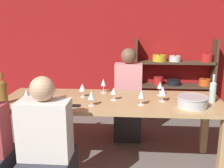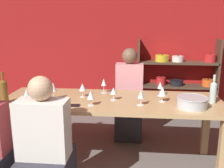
{
  "view_description": "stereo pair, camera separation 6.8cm",
  "coord_description": "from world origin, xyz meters",
  "px_view_note": "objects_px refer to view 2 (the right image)",
  "views": [
    {
      "loc": [
        0.12,
        -1.02,
        1.61
      ],
      "look_at": [
        -0.09,
        1.79,
        0.91
      ],
      "focal_mm": 42.0,
      "sensor_mm": 36.0,
      "label": 1
    },
    {
      "loc": [
        0.18,
        -1.02,
        1.61
      ],
      "look_at": [
        -0.09,
        1.79,
        0.91
      ],
      "focal_mm": 42.0,
      "sensor_mm": 36.0,
      "label": 2
    }
  ],
  "objects_px": {
    "dining_table": "(111,108)",
    "wine_glass_white_d": "(104,83)",
    "wine_glass_white_a": "(53,88)",
    "wine_glass_red_c": "(91,95)",
    "wine_bottle_green": "(4,90)",
    "wine_glass_empty_b": "(114,91)",
    "person_far_a": "(129,105)",
    "shelf_unit": "(177,86)",
    "wine_glass_white_b": "(83,87)",
    "wine_glass_empty_a": "(163,92)",
    "wine_glass_red_b": "(47,81)",
    "cell_phone": "(72,105)",
    "wine_glass_red_a": "(33,93)",
    "wine_glass_empty_c": "(160,86)",
    "wine_bottle_dark": "(213,92)",
    "wine_glass_red_d": "(141,95)",
    "mixing_bowl": "(192,102)",
    "person_near_b": "(45,160)",
    "wine_glass_white_c": "(27,93)"
  },
  "relations": [
    {
      "from": "dining_table",
      "to": "wine_glass_white_d",
      "type": "relative_size",
      "value": 13.87
    },
    {
      "from": "wine_glass_white_a",
      "to": "wine_glass_red_c",
      "type": "height_order",
      "value": "wine_glass_white_a"
    },
    {
      "from": "wine_glass_white_a",
      "to": "wine_bottle_green",
      "type": "bearing_deg",
      "value": -159.25
    },
    {
      "from": "wine_glass_empty_b",
      "to": "person_far_a",
      "type": "bearing_deg",
      "value": 78.87
    },
    {
      "from": "shelf_unit",
      "to": "wine_glass_white_b",
      "type": "distance_m",
      "value": 2.32
    },
    {
      "from": "wine_glass_empty_a",
      "to": "wine_glass_red_b",
      "type": "distance_m",
      "value": 1.43
    },
    {
      "from": "shelf_unit",
      "to": "wine_glass_white_b",
      "type": "xyz_separation_m",
      "value": [
        -1.32,
        -1.86,
        0.41
      ]
    },
    {
      "from": "wine_glass_white_a",
      "to": "cell_phone",
      "type": "xyz_separation_m",
      "value": [
        0.26,
        -0.21,
        -0.12
      ]
    },
    {
      "from": "wine_glass_white_b",
      "to": "wine_glass_red_c",
      "type": "xyz_separation_m",
      "value": [
        0.14,
        -0.29,
        -0.0
      ]
    },
    {
      "from": "wine_bottle_green",
      "to": "wine_glass_red_a",
      "type": "bearing_deg",
      "value": -8.11
    },
    {
      "from": "wine_glass_empty_c",
      "to": "wine_glass_red_a",
      "type": "bearing_deg",
      "value": -160.64
    },
    {
      "from": "wine_glass_red_a",
      "to": "wine_glass_white_a",
      "type": "xyz_separation_m",
      "value": [
        0.14,
        0.22,
        0.0
      ]
    },
    {
      "from": "wine_glass_empty_a",
      "to": "wine_glass_white_a",
      "type": "bearing_deg",
      "value": -179.16
    },
    {
      "from": "wine_bottle_dark",
      "to": "wine_glass_white_b",
      "type": "relative_size",
      "value": 1.95
    },
    {
      "from": "wine_glass_red_d",
      "to": "mixing_bowl",
      "type": "bearing_deg",
      "value": -3.0
    },
    {
      "from": "dining_table",
      "to": "wine_glass_empty_a",
      "type": "relative_size",
      "value": 14.85
    },
    {
      "from": "dining_table",
      "to": "wine_glass_red_a",
      "type": "height_order",
      "value": "wine_glass_red_a"
    },
    {
      "from": "cell_phone",
      "to": "person_far_a",
      "type": "relative_size",
      "value": 0.12
    },
    {
      "from": "wine_glass_red_d",
      "to": "cell_phone",
      "type": "height_order",
      "value": "wine_glass_red_d"
    },
    {
      "from": "wine_glass_white_d",
      "to": "wine_glass_red_a",
      "type": "bearing_deg",
      "value": -141.26
    },
    {
      "from": "wine_glass_empty_c",
      "to": "person_near_b",
      "type": "relative_size",
      "value": 0.14
    },
    {
      "from": "wine_glass_red_a",
      "to": "cell_phone",
      "type": "height_order",
      "value": "wine_glass_red_a"
    },
    {
      "from": "wine_glass_white_b",
      "to": "wine_glass_white_d",
      "type": "bearing_deg",
      "value": 41.31
    },
    {
      "from": "wine_glass_red_b",
      "to": "person_far_a",
      "type": "relative_size",
      "value": 0.12
    },
    {
      "from": "mixing_bowl",
      "to": "wine_glass_red_c",
      "type": "bearing_deg",
      "value": -178.09
    },
    {
      "from": "wine_glass_white_b",
      "to": "wine_glass_red_c",
      "type": "distance_m",
      "value": 0.33
    },
    {
      "from": "wine_glass_white_d",
      "to": "cell_phone",
      "type": "bearing_deg",
      "value": -116.35
    },
    {
      "from": "wine_glass_white_a",
      "to": "dining_table",
      "type": "bearing_deg",
      "value": 3.48
    },
    {
      "from": "wine_glass_empty_c",
      "to": "wine_glass_red_c",
      "type": "relative_size",
      "value": 1.06
    },
    {
      "from": "cell_phone",
      "to": "wine_glass_red_a",
      "type": "bearing_deg",
      "value": -178.43
    },
    {
      "from": "wine_glass_white_b",
      "to": "person_far_a",
      "type": "bearing_deg",
      "value": 52.53
    },
    {
      "from": "mixing_bowl",
      "to": "person_near_b",
      "type": "xyz_separation_m",
      "value": [
        -1.32,
        -0.55,
        -0.4
      ]
    },
    {
      "from": "shelf_unit",
      "to": "wine_glass_white_d",
      "type": "distance_m",
      "value": 2.05
    },
    {
      "from": "wine_glass_white_a",
      "to": "wine_glass_white_c",
      "type": "distance_m",
      "value": 0.29
    },
    {
      "from": "dining_table",
      "to": "wine_bottle_green",
      "type": "distance_m",
      "value": 1.14
    },
    {
      "from": "wine_glass_red_b",
      "to": "cell_phone",
      "type": "bearing_deg",
      "value": -51.99
    },
    {
      "from": "person_far_a",
      "to": "wine_glass_white_a",
      "type": "bearing_deg",
      "value": 43.85
    },
    {
      "from": "dining_table",
      "to": "wine_glass_white_b",
      "type": "relative_size",
      "value": 15.57
    },
    {
      "from": "wine_glass_empty_c",
      "to": "wine_glass_white_d",
      "type": "distance_m",
      "value": 0.66
    },
    {
      "from": "wine_glass_empty_c",
      "to": "cell_phone",
      "type": "bearing_deg",
      "value": -153.69
    },
    {
      "from": "wine_glass_white_b",
      "to": "cell_phone",
      "type": "xyz_separation_m",
      "value": [
        -0.04,
        -0.33,
        -0.1
      ]
    },
    {
      "from": "shelf_unit",
      "to": "dining_table",
      "type": "distance_m",
      "value": 2.18
    },
    {
      "from": "wine_glass_white_b",
      "to": "wine_glass_empty_c",
      "type": "bearing_deg",
      "value": 8.02
    },
    {
      "from": "dining_table",
      "to": "cell_phone",
      "type": "distance_m",
      "value": 0.46
    },
    {
      "from": "shelf_unit",
      "to": "cell_phone",
      "type": "distance_m",
      "value": 2.59
    },
    {
      "from": "wine_glass_empty_a",
      "to": "wine_glass_red_b",
      "type": "xyz_separation_m",
      "value": [
        -1.38,
        0.37,
        -0.0
      ]
    },
    {
      "from": "cell_phone",
      "to": "person_near_b",
      "type": "relative_size",
      "value": 0.13
    },
    {
      "from": "person_far_a",
      "to": "wine_glass_empty_c",
      "type": "bearing_deg",
      "value": 124.38
    },
    {
      "from": "wine_glass_empty_c",
      "to": "person_near_b",
      "type": "height_order",
      "value": "person_near_b"
    },
    {
      "from": "cell_phone",
      "to": "wine_glass_white_a",
      "type": "bearing_deg",
      "value": 140.45
    }
  ]
}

